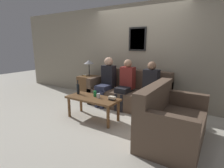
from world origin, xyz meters
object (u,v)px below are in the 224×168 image
drinking_glass (98,96)px  couch_side (170,122)px  person_middle (126,82)px  wine_bottle (78,89)px  person_right (149,86)px  person_left (106,79)px  teddy_bear (136,122)px  couch_main (129,94)px  coffee_table (93,101)px

drinking_glass → couch_side: bearing=-1.9°
couch_side → person_middle: bearing=54.0°
wine_bottle → person_right: size_ratio=0.27×
person_left → person_middle: (0.54, 0.04, -0.02)m
couch_side → wine_bottle: bearing=88.5°
wine_bottle → couch_side: bearing=-1.5°
couch_side → person_right: bearing=38.0°
drinking_glass → person_right: 1.18m
person_left → teddy_bear: size_ratio=4.44×
person_middle → teddy_bear: (0.70, -0.90, -0.53)m
teddy_bear → couch_main: bearing=122.8°
couch_side → person_right: 1.22m
drinking_glass → person_middle: person_middle is taller
person_left → coffee_table: bearing=-73.1°
coffee_table → person_middle: (0.26, 0.98, 0.25)m
coffee_table → wine_bottle: (-0.45, 0.05, 0.19)m
drinking_glass → teddy_bear: (0.84, 0.04, -0.40)m
person_right → person_left: bearing=179.2°
teddy_bear → wine_bottle: bearing=-178.6°
couch_main → person_right: person_right is taller
couch_side → wine_bottle: (-2.07, 0.05, 0.28)m
person_middle → teddy_bear: 1.26m
couch_main → drinking_glass: size_ratio=21.25×
coffee_table → person_left: 1.02m
couch_main → wine_bottle: (-0.74, -1.08, 0.28)m
couch_side → teddy_bear: 0.69m
drinking_glass → teddy_bear: size_ratio=0.34×
person_left → person_right: person_left is taller
coffee_table → teddy_bear: size_ratio=4.09×
coffee_table → teddy_bear: coffee_table is taller
couch_main → teddy_bear: size_ratio=7.15×
couch_main → coffee_table: (-0.29, -1.13, 0.09)m
wine_bottle → person_left: size_ratio=0.26×
couch_main → wine_bottle: 1.34m
wine_bottle → teddy_bear: size_ratio=1.14×
coffee_table → teddy_bear: 1.00m
couch_main → couch_side: same height
coffee_table → wine_bottle: bearing=173.8°
coffee_table → person_right: (0.89, 0.93, 0.24)m
couch_main → person_right: size_ratio=1.68×
couch_side → wine_bottle: size_ratio=4.35×
person_middle → person_right: 0.63m
couch_main → coffee_table: size_ratio=1.75×
wine_bottle → person_right: bearing=33.1°
wine_bottle → teddy_bear: (1.41, 0.04, -0.48)m
couch_side → wine_bottle: couch_side is taller
wine_bottle → person_left: bearing=79.3°
coffee_table → drinking_glass: bearing=21.5°
coffee_table → person_left: bearing=106.9°
person_left → person_right: (1.18, -0.02, -0.03)m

